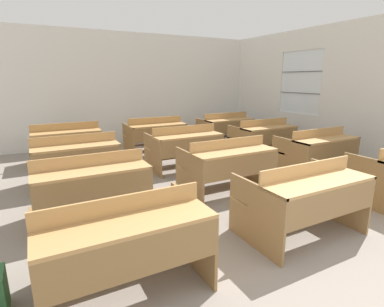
% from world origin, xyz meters
% --- Properties ---
extents(wall_back, '(7.14, 0.06, 2.75)m').
position_xyz_m(wall_back, '(0.00, 6.92, 1.37)').
color(wall_back, silver).
rests_on(wall_back, ground_plane).
extents(wall_right_with_window, '(0.06, 6.89, 2.75)m').
position_xyz_m(wall_right_with_window, '(3.54, 3.37, 1.36)').
color(wall_right_with_window, silver).
rests_on(wall_right_with_window, ground_plane).
extents(bench_front_left, '(1.25, 0.81, 0.80)m').
position_xyz_m(bench_front_left, '(-1.67, 1.36, 0.44)').
color(bench_front_left, olive).
rests_on(bench_front_left, ground_plane).
extents(bench_front_center, '(1.25, 0.81, 0.80)m').
position_xyz_m(bench_front_center, '(0.23, 1.33, 0.44)').
color(bench_front_center, olive).
rests_on(bench_front_center, ground_plane).
extents(bench_second_left, '(1.25, 0.81, 0.80)m').
position_xyz_m(bench_second_left, '(-1.67, 2.76, 0.44)').
color(bench_second_left, olive).
rests_on(bench_second_left, ground_plane).
extents(bench_second_center, '(1.25, 0.81, 0.80)m').
position_xyz_m(bench_second_center, '(0.24, 2.75, 0.44)').
color(bench_second_center, olive).
rests_on(bench_second_center, ground_plane).
extents(bench_second_right, '(1.25, 0.81, 0.80)m').
position_xyz_m(bench_second_right, '(2.13, 2.74, 0.44)').
color(bench_second_right, olive).
rests_on(bench_second_right, ground_plane).
extents(bench_third_left, '(1.25, 0.81, 0.80)m').
position_xyz_m(bench_third_left, '(-1.66, 4.12, 0.44)').
color(bench_third_left, olive).
rests_on(bench_third_left, ground_plane).
extents(bench_third_center, '(1.25, 0.81, 0.80)m').
position_xyz_m(bench_third_center, '(0.23, 4.11, 0.44)').
color(bench_third_center, olive).
rests_on(bench_third_center, ground_plane).
extents(bench_third_right, '(1.25, 0.81, 0.80)m').
position_xyz_m(bench_third_right, '(2.13, 4.14, 0.44)').
color(bench_third_right, olive).
rests_on(bench_third_right, ground_plane).
extents(bench_back_left, '(1.25, 0.81, 0.80)m').
position_xyz_m(bench_back_left, '(-1.65, 5.53, 0.44)').
color(bench_back_left, olive).
rests_on(bench_back_left, ground_plane).
extents(bench_back_center, '(1.25, 0.81, 0.80)m').
position_xyz_m(bench_back_center, '(0.21, 5.52, 0.44)').
color(bench_back_center, olive).
rests_on(bench_back_center, ground_plane).
extents(bench_back_right, '(1.25, 0.81, 0.80)m').
position_xyz_m(bench_back_right, '(2.10, 5.51, 0.44)').
color(bench_back_right, olive).
rests_on(bench_back_right, ground_plane).
extents(wastepaper_bin, '(0.28, 0.28, 0.31)m').
position_xyz_m(wastepaper_bin, '(3.20, 6.22, 0.16)').
color(wastepaper_bin, '#474C51').
rests_on(wastepaper_bin, ground_plane).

